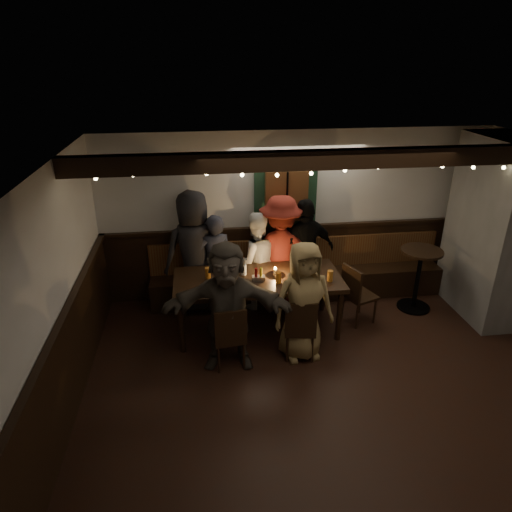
{
  "coord_description": "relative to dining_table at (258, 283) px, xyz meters",
  "views": [
    {
      "loc": [
        -1.52,
        -4.07,
        3.62
      ],
      "look_at": [
        -0.76,
        1.6,
        1.05
      ],
      "focal_mm": 32.0,
      "sensor_mm": 36.0,
      "label": 1
    }
  ],
  "objects": [
    {
      "name": "room",
      "position": [
        1.83,
        0.02,
        0.33
      ],
      "size": [
        6.02,
        5.01,
        2.62
      ],
      "color": "black",
      "rests_on": "ground"
    },
    {
      "name": "dining_table",
      "position": [
        0.0,
        0.0,
        0.0
      ],
      "size": [
        2.27,
        0.97,
        0.99
      ],
      "color": "black",
      "rests_on": "ground"
    },
    {
      "name": "chair_near_left",
      "position": [
        -0.46,
        -0.81,
        -0.26
      ],
      "size": [
        0.43,
        0.43,
        0.86
      ],
      "color": "black",
      "rests_on": "ground"
    },
    {
      "name": "chair_near_right",
      "position": [
        0.43,
        -0.75,
        -0.26
      ],
      "size": [
        0.44,
        0.44,
        0.86
      ],
      "color": "black",
      "rests_on": "ground"
    },
    {
      "name": "chair_end",
      "position": [
        1.41,
        -0.0,
        -0.24
      ],
      "size": [
        0.52,
        0.52,
        0.89
      ],
      "color": "black",
      "rests_on": "ground"
    },
    {
      "name": "high_top",
      "position": [
        2.47,
        0.27,
        -0.13
      ],
      "size": [
        0.61,
        0.61,
        0.97
      ],
      "color": "black",
      "rests_on": "ground"
    },
    {
      "name": "person_a",
      "position": [
        -0.84,
        0.76,
        0.18
      ],
      "size": [
        1.04,
        0.84,
        1.85
      ],
      "primitive_type": "imported",
      "rotation": [
        0.0,
        0.0,
        3.46
      ],
      "color": "black",
      "rests_on": "ground"
    },
    {
      "name": "person_b",
      "position": [
        -0.55,
        0.68,
        0.01
      ],
      "size": [
        0.61,
        0.46,
        1.51
      ],
      "primitive_type": "imported",
      "rotation": [
        0.0,
        0.0,
        3.34
      ],
      "color": "#292B39",
      "rests_on": "ground"
    },
    {
      "name": "person_c",
      "position": [
        0.06,
        0.68,
        0.02
      ],
      "size": [
        0.81,
        0.67,
        1.52
      ],
      "primitive_type": "imported",
      "rotation": [
        0.0,
        0.0,
        3.28
      ],
      "color": "silver",
      "rests_on": "ground"
    },
    {
      "name": "person_d",
      "position": [
        0.44,
        0.69,
        0.13
      ],
      "size": [
        1.19,
        0.77,
        1.74
      ],
      "primitive_type": "imported",
      "rotation": [
        0.0,
        0.0,
        3.03
      ],
      "color": "maroon",
      "rests_on": "ground"
    },
    {
      "name": "person_e",
      "position": [
        0.82,
        0.69,
        0.1
      ],
      "size": [
        1.06,
        0.69,
        1.68
      ],
      "primitive_type": "imported",
      "rotation": [
        0.0,
        0.0,
        3.45
      ],
      "color": "black",
      "rests_on": "ground"
    },
    {
      "name": "person_f",
      "position": [
        -0.47,
        -0.73,
        0.09
      ],
      "size": [
        1.58,
        0.66,
        1.66
      ],
      "primitive_type": "imported",
      "rotation": [
        0.0,
        0.0,
        -0.12
      ],
      "color": "#423C34",
      "rests_on": "ground"
    },
    {
      "name": "person_g",
      "position": [
        0.48,
        -0.66,
        0.04
      ],
      "size": [
        0.83,
        0.59,
        1.57
      ],
      "primitive_type": "imported",
      "rotation": [
        0.0,
        0.0,
        0.13
      ],
      "color": "olive",
      "rests_on": "ground"
    }
  ]
}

